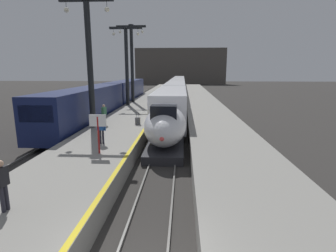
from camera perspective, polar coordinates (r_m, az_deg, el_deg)
name	(u,v)px	position (r m, az deg, el deg)	size (l,w,h in m)	color
platform_left	(138,113)	(31.31, -6.39, 2.80)	(4.80, 110.00, 1.05)	gray
platform_right	(208,114)	(31.01, 8.55, 2.66)	(4.80, 110.00, 1.05)	gray
platform_left_safety_stripe	(158,109)	(30.93, -2.23, 3.75)	(0.20, 107.80, 0.01)	yellow
rail_main_left	(168,113)	(33.72, -0.05, 2.73)	(0.08, 110.00, 0.12)	slate
rail_main_right	(180,114)	(33.67, 2.50, 2.70)	(0.08, 110.00, 0.12)	slate
rail_secondary_left	(105,113)	(35.12, -13.38, 2.77)	(0.08, 110.00, 0.12)	slate
rail_secondary_right	(117,113)	(34.72, -11.00, 2.78)	(0.08, 110.00, 0.12)	slate
highspeed_train_main	(177,89)	(51.04, 1.94, 8.01)	(2.92, 74.86, 3.60)	silver
regional_train_adjacent	(112,96)	(35.48, -11.98, 6.30)	(2.85, 36.60, 3.80)	#141E4C
station_column_mid	(89,52)	(21.39, -16.63, 15.12)	(4.00, 0.68, 9.64)	black
station_column_far	(127,59)	(34.28, -8.92, 14.11)	(4.00, 0.68, 9.69)	black
station_column_distant	(132,57)	(37.77, -7.79, 14.50)	(4.00, 0.68, 10.40)	black
passenger_near_edge	(104,113)	(22.14, -13.59, 2.74)	(0.36, 0.53, 1.69)	#23232D
passenger_mid_platform	(101,128)	(16.45, -14.18, -0.39)	(0.57, 0.24, 1.69)	#23232D
passenger_far_waiting	(2,182)	(9.89, -32.12, -10.11)	(0.27, 0.57, 1.69)	#23232D
rolling_suitcase	(138,121)	(21.91, -6.54, 1.09)	(0.40, 0.22, 0.98)	#4C4C51
departure_info_board	(98,126)	(14.47, -14.85, 0.01)	(0.90, 0.10, 2.12)	maroon
terminus_back_wall	(180,66)	(107.75, 2.68, 12.73)	(36.00, 2.00, 14.00)	#4C4742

